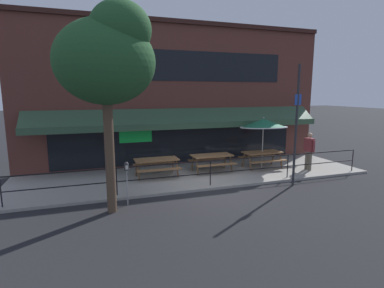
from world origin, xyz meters
TOP-DOWN VIEW (x-y plane):
  - ground_plane at (0.00, 0.00)m, footprint 120.00×120.00m
  - patio_deck at (0.00, 2.00)m, footprint 15.00×4.00m
  - restaurant_building at (-0.00, 4.22)m, footprint 15.00×1.60m
  - patio_railing at (0.00, 0.30)m, footprint 13.84×0.04m
  - picnic_table_left at (-1.68, 2.12)m, footprint 1.80×1.42m
  - picnic_table_centre at (0.82, 2.16)m, footprint 1.80×1.42m
  - picnic_table_right at (3.32, 2.05)m, footprint 1.80×1.42m
  - patio_umbrella_right at (3.32, 2.06)m, footprint 2.14×2.14m
  - pedestrian_walking at (5.09, 1.03)m, footprint 0.28×0.62m
  - parking_meter_near at (-3.18, -0.48)m, footprint 0.15×0.16m
  - street_sign_pole at (3.17, -0.45)m, footprint 0.28×0.09m
  - street_tree_curbside at (-3.62, -0.95)m, footprint 2.82×2.53m

SIDE VIEW (x-z plane):
  - ground_plane at x=0.00m, z-range 0.00..0.00m
  - patio_deck at x=0.00m, z-range 0.00..0.10m
  - picnic_table_left at x=-1.68m, z-range 0.33..1.08m
  - picnic_table_centre at x=0.82m, z-range 0.33..1.08m
  - picnic_table_right at x=3.32m, z-range 0.33..1.08m
  - patio_railing at x=0.00m, z-range 0.32..1.28m
  - pedestrian_walking at x=5.09m, z-range 0.20..1.91m
  - parking_meter_near at x=-3.18m, z-range 0.44..1.86m
  - patio_umbrella_right at x=3.32m, z-range 0.99..3.37m
  - street_sign_pole at x=3.17m, z-range 0.06..4.67m
  - restaurant_building at x=0.00m, z-range -0.02..6.88m
  - street_tree_curbside at x=-3.62m, z-range 1.53..7.57m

